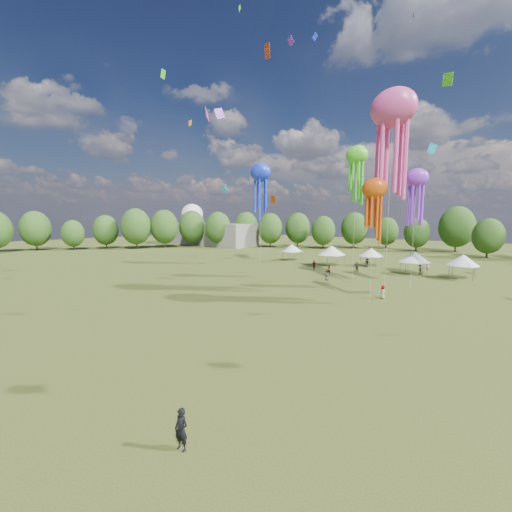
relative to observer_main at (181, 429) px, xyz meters
The scene contains 10 objects.
ground 8.76m from the observer_main, 161.30° to the left, with size 300.00×300.00×0.00m, color #384416.
observer_main is the anchor object (origin of this frame).
spectator_near 40.76m from the observer_main, 108.21° to the left, with size 0.79×0.62×1.63m, color gray.
spectators_far 51.61m from the observer_main, 100.65° to the left, with size 18.76×30.58×1.83m.
festival_tents 56.63m from the observer_main, 102.72° to the left, with size 39.28×9.91×4.23m.
show_kites 44.73m from the observer_main, 95.14° to the left, with size 53.04×19.53×32.25m.
small_kites 53.17m from the observer_main, 99.62° to the left, with size 69.13×53.69×45.29m.
treeline 66.66m from the observer_main, 100.51° to the left, with size 201.57×95.24×13.43m.
hangar 109.74m from the observer_main, 137.02° to the left, with size 40.00×12.00×8.00m, color gray.
radome 125.99m from the observer_main, 139.99° to the left, with size 9.00×9.00×16.00m.
Camera 1 is at (18.75, -10.66, 9.86)m, focal length 22.55 mm.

